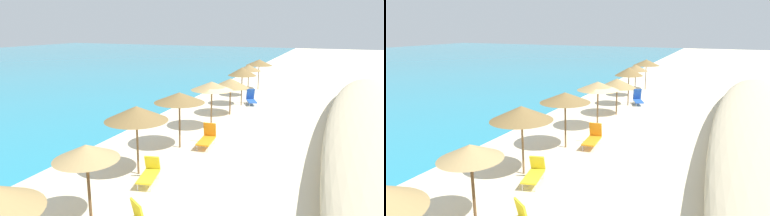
% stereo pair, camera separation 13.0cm
% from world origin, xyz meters
% --- Properties ---
extents(ground_plane, '(160.00, 160.00, 0.00)m').
position_xyz_m(ground_plane, '(0.00, 0.00, 0.00)').
color(ground_plane, beige).
extents(beach_umbrella_1, '(1.99, 1.99, 2.52)m').
position_xyz_m(beach_umbrella_1, '(-10.25, 1.44, 2.28)').
color(beach_umbrella_1, brown).
rests_on(beach_umbrella_1, ground_plane).
extents(beach_umbrella_2, '(2.55, 2.55, 2.87)m').
position_xyz_m(beach_umbrella_2, '(-6.65, 1.94, 2.57)').
color(beach_umbrella_2, brown).
rests_on(beach_umbrella_2, ground_plane).
extents(beach_umbrella_3, '(2.49, 2.49, 2.81)m').
position_xyz_m(beach_umbrella_3, '(-3.11, 1.72, 2.55)').
color(beach_umbrella_3, brown).
rests_on(beach_umbrella_3, ground_plane).
extents(beach_umbrella_4, '(2.43, 2.43, 2.82)m').
position_xyz_m(beach_umbrella_4, '(0.58, 1.39, 2.56)').
color(beach_umbrella_4, brown).
rests_on(beach_umbrella_4, ground_plane).
extents(beach_umbrella_5, '(2.51, 2.51, 2.50)m').
position_xyz_m(beach_umbrella_5, '(4.18, 1.33, 2.19)').
color(beach_umbrella_5, brown).
rests_on(beach_umbrella_5, ground_plane).
extents(beach_umbrella_6, '(2.12, 2.12, 2.92)m').
position_xyz_m(beach_umbrella_6, '(7.25, 1.36, 2.60)').
color(beach_umbrella_6, brown).
rests_on(beach_umbrella_6, ground_plane).
extents(beach_umbrella_7, '(2.04, 2.04, 2.73)m').
position_xyz_m(beach_umbrella_7, '(10.88, 1.75, 2.46)').
color(beach_umbrella_7, brown).
rests_on(beach_umbrella_7, ground_plane).
extents(beach_umbrella_8, '(2.48, 2.48, 2.86)m').
position_xyz_m(beach_umbrella_8, '(14.47, 1.65, 2.57)').
color(beach_umbrella_8, brown).
rests_on(beach_umbrella_8, ground_plane).
extents(lounge_chair_0, '(1.48, 0.90, 0.96)m').
position_xyz_m(lounge_chair_0, '(-7.20, 1.10, 0.43)').
color(lounge_chair_0, yellow).
rests_on(lounge_chair_0, ground_plane).
extents(lounge_chair_2, '(1.58, 1.15, 1.16)m').
position_xyz_m(lounge_chair_2, '(7.89, 0.74, 0.45)').
color(lounge_chair_2, blue).
rests_on(lounge_chair_2, ground_plane).
extents(lounge_chair_3, '(1.61, 0.79, 1.10)m').
position_xyz_m(lounge_chair_3, '(-2.39, 0.53, 0.45)').
color(lounge_chair_3, orange).
rests_on(lounge_chair_3, ground_plane).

